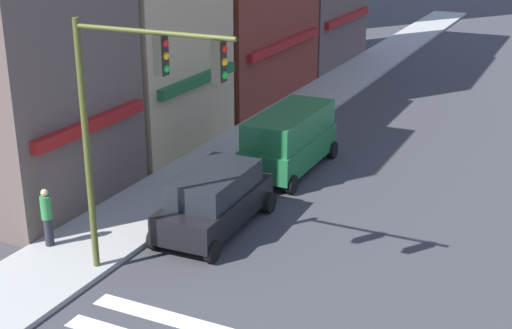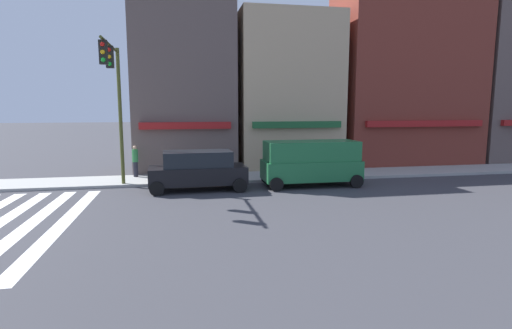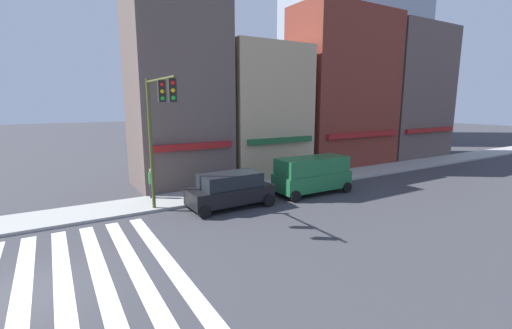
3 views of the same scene
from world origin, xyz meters
TOP-DOWN VIEW (x-y plane):
  - sidewalk_left at (0.00, 7.50)m, footprint 120.00×3.00m
  - storefront_row at (22.89, 11.50)m, footprint 32.67×5.30m
  - traffic_signal at (5.65, 4.86)m, footprint 0.32×4.50m
  - suv_black at (9.40, 4.70)m, footprint 4.75×2.12m
  - van_green at (15.22, 4.70)m, footprint 5.00×2.22m
  - pedestrian_green_top at (6.07, 8.42)m, footprint 0.32×0.32m

SIDE VIEW (x-z plane):
  - sidewalk_left at x=0.00m, z-range 0.00..0.15m
  - suv_black at x=9.40m, z-range 0.06..2.00m
  - pedestrian_green_top at x=6.07m, z-range 0.19..1.96m
  - van_green at x=15.22m, z-range 0.12..2.46m
  - traffic_signal at x=5.65m, z-range 1.50..8.47m
  - storefront_row at x=22.89m, z-range -0.50..13.27m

